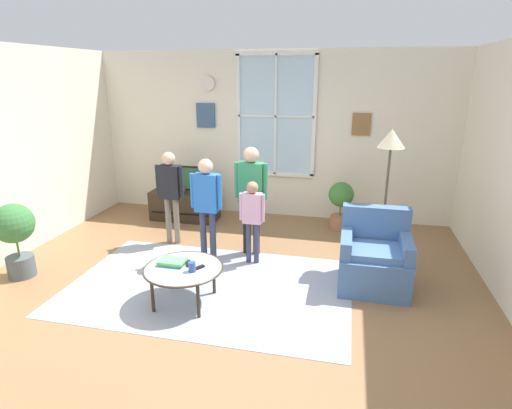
{
  "coord_description": "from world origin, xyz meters",
  "views": [
    {
      "loc": [
        1.25,
        -3.75,
        2.31
      ],
      "look_at": [
        0.3,
        0.46,
        0.94
      ],
      "focal_mm": 28.71,
      "sensor_mm": 36.0,
      "label": 1
    }
  ],
  "objects_px": {
    "tv_stand": "(185,205)",
    "cup": "(192,267)",
    "person_black_shirt": "(170,187)",
    "potted_plant_corner": "(15,232)",
    "armchair": "(374,259)",
    "remote_near_cup": "(198,268)",
    "floor_lamp": "(390,153)",
    "person_pink_shirt": "(252,213)",
    "remote_near_books": "(188,263)",
    "coffee_table": "(183,269)",
    "person_green_shirt": "(251,189)",
    "person_blue_shirt": "(207,199)",
    "book_stack": "(172,262)",
    "television": "(183,178)",
    "potted_plant_by_window": "(341,201)"
  },
  "relations": [
    {
      "from": "cup",
      "to": "person_blue_shirt",
      "type": "height_order",
      "value": "person_blue_shirt"
    },
    {
      "from": "remote_near_books",
      "to": "person_blue_shirt",
      "type": "distance_m",
      "value": 1.04
    },
    {
      "from": "potted_plant_corner",
      "to": "book_stack",
      "type": "bearing_deg",
      "value": -2.24
    },
    {
      "from": "potted_plant_by_window",
      "to": "person_pink_shirt",
      "type": "bearing_deg",
      "value": -125.52
    },
    {
      "from": "tv_stand",
      "to": "person_pink_shirt",
      "type": "bearing_deg",
      "value": -43.03
    },
    {
      "from": "television",
      "to": "cup",
      "type": "bearing_deg",
      "value": -66.12
    },
    {
      "from": "tv_stand",
      "to": "person_pink_shirt",
      "type": "xyz_separation_m",
      "value": [
        1.48,
        -1.38,
        0.43
      ]
    },
    {
      "from": "coffee_table",
      "to": "tv_stand",
      "type": "bearing_deg",
      "value": 112.0
    },
    {
      "from": "potted_plant_by_window",
      "to": "potted_plant_corner",
      "type": "bearing_deg",
      "value": -146.34
    },
    {
      "from": "person_black_shirt",
      "to": "potted_plant_corner",
      "type": "distance_m",
      "value": 1.93
    },
    {
      "from": "tv_stand",
      "to": "floor_lamp",
      "type": "relative_size",
      "value": 0.64
    },
    {
      "from": "tv_stand",
      "to": "book_stack",
      "type": "relative_size",
      "value": 3.95
    },
    {
      "from": "person_green_shirt",
      "to": "floor_lamp",
      "type": "height_order",
      "value": "floor_lamp"
    },
    {
      "from": "armchair",
      "to": "remote_near_cup",
      "type": "relative_size",
      "value": 6.21
    },
    {
      "from": "television",
      "to": "person_pink_shirt",
      "type": "height_order",
      "value": "person_pink_shirt"
    },
    {
      "from": "armchair",
      "to": "remote_near_cup",
      "type": "bearing_deg",
      "value": -155.57
    },
    {
      "from": "remote_near_books",
      "to": "potted_plant_by_window",
      "type": "distance_m",
      "value": 2.9
    },
    {
      "from": "coffee_table",
      "to": "cup",
      "type": "relative_size",
      "value": 8.01
    },
    {
      "from": "coffee_table",
      "to": "book_stack",
      "type": "relative_size",
      "value": 3.02
    },
    {
      "from": "armchair",
      "to": "potted_plant_corner",
      "type": "xyz_separation_m",
      "value": [
        -4.09,
        -0.7,
        0.24
      ]
    },
    {
      "from": "remote_near_cup",
      "to": "person_blue_shirt",
      "type": "height_order",
      "value": "person_blue_shirt"
    },
    {
      "from": "tv_stand",
      "to": "remote_near_cup",
      "type": "relative_size",
      "value": 7.79
    },
    {
      "from": "person_pink_shirt",
      "to": "potted_plant_by_window",
      "type": "height_order",
      "value": "person_pink_shirt"
    },
    {
      "from": "person_blue_shirt",
      "to": "person_pink_shirt",
      "type": "relative_size",
      "value": 1.25
    },
    {
      "from": "tv_stand",
      "to": "cup",
      "type": "distance_m",
      "value": 2.78
    },
    {
      "from": "television",
      "to": "book_stack",
      "type": "xyz_separation_m",
      "value": [
        0.86,
        -2.42,
        -0.27
      ]
    },
    {
      "from": "floor_lamp",
      "to": "person_pink_shirt",
      "type": "bearing_deg",
      "value": -167.31
    },
    {
      "from": "person_green_shirt",
      "to": "potted_plant_corner",
      "type": "bearing_deg",
      "value": -153.81
    },
    {
      "from": "person_blue_shirt",
      "to": "person_green_shirt",
      "type": "height_order",
      "value": "person_green_shirt"
    },
    {
      "from": "remote_near_books",
      "to": "floor_lamp",
      "type": "relative_size",
      "value": 0.08
    },
    {
      "from": "armchair",
      "to": "person_pink_shirt",
      "type": "height_order",
      "value": "person_pink_shirt"
    },
    {
      "from": "potted_plant_corner",
      "to": "person_blue_shirt",
      "type": "bearing_deg",
      "value": 23.7
    },
    {
      "from": "remote_near_books",
      "to": "potted_plant_corner",
      "type": "bearing_deg",
      "value": 178.78
    },
    {
      "from": "floor_lamp",
      "to": "person_green_shirt",
      "type": "bearing_deg",
      "value": -177.22
    },
    {
      "from": "armchair",
      "to": "tv_stand",
      "type": "bearing_deg",
      "value": 150.77
    },
    {
      "from": "remote_near_books",
      "to": "remote_near_cup",
      "type": "bearing_deg",
      "value": -28.06
    },
    {
      "from": "person_blue_shirt",
      "to": "person_green_shirt",
      "type": "xyz_separation_m",
      "value": [
        0.49,
        0.35,
        0.07
      ]
    },
    {
      "from": "tv_stand",
      "to": "cup",
      "type": "xyz_separation_m",
      "value": [
        1.12,
        -2.54,
        0.22
      ]
    },
    {
      "from": "cup",
      "to": "person_pink_shirt",
      "type": "distance_m",
      "value": 1.23
    },
    {
      "from": "person_pink_shirt",
      "to": "floor_lamp",
      "type": "distance_m",
      "value": 1.8
    },
    {
      "from": "person_black_shirt",
      "to": "potted_plant_corner",
      "type": "bearing_deg",
      "value": -135.07
    },
    {
      "from": "tv_stand",
      "to": "potted_plant_by_window",
      "type": "xyz_separation_m",
      "value": [
        2.53,
        0.09,
        0.21
      ]
    },
    {
      "from": "person_blue_shirt",
      "to": "person_black_shirt",
      "type": "height_order",
      "value": "person_blue_shirt"
    },
    {
      "from": "cup",
      "to": "remote_near_cup",
      "type": "relative_size",
      "value": 0.74
    },
    {
      "from": "person_green_shirt",
      "to": "person_black_shirt",
      "type": "height_order",
      "value": "person_green_shirt"
    },
    {
      "from": "book_stack",
      "to": "person_pink_shirt",
      "type": "xyz_separation_m",
      "value": [
        0.62,
        1.05,
        0.24
      ]
    },
    {
      "from": "coffee_table",
      "to": "person_pink_shirt",
      "type": "height_order",
      "value": "person_pink_shirt"
    },
    {
      "from": "remote_near_books",
      "to": "book_stack",
      "type": "bearing_deg",
      "value": -169.15
    },
    {
      "from": "person_green_shirt",
      "to": "potted_plant_by_window",
      "type": "relative_size",
      "value": 1.93
    },
    {
      "from": "armchair",
      "to": "coffee_table",
      "type": "height_order",
      "value": "armchair"
    }
  ]
}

